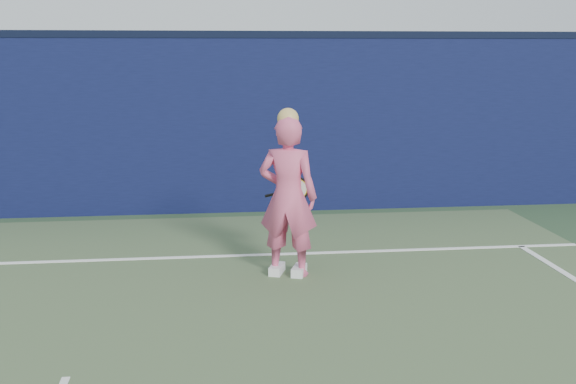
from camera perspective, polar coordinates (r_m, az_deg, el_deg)
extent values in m
cube|color=#0B1034|center=(10.61, -12.29, 5.04)|extent=(24.00, 0.40, 2.50)
cube|color=black|center=(10.56, -12.59, 12.07)|extent=(24.00, 0.42, 0.10)
imported|color=#DB557D|center=(7.46, 0.00, -0.39)|extent=(0.71, 0.58, 1.68)
sphere|color=tan|center=(7.35, 0.00, 5.81)|extent=(0.22, 0.22, 0.22)
cube|color=white|center=(7.64, 0.88, -6.24)|extent=(0.20, 0.30, 0.10)
cube|color=white|center=(7.69, -0.88, -6.13)|extent=(0.20, 0.30, 0.10)
torus|color=black|center=(7.88, 0.73, 0.24)|extent=(0.27, 0.07, 0.27)
torus|color=gold|center=(7.88, 0.73, 0.24)|extent=(0.22, 0.05, 0.22)
cylinder|color=beige|center=(7.88, 0.73, 0.24)|extent=(0.22, 0.04, 0.22)
cylinder|color=black|center=(7.95, -0.67, -0.05)|extent=(0.25, 0.09, 0.09)
cylinder|color=black|center=(7.99, -1.45, -0.25)|extent=(0.12, 0.06, 0.06)
cube|color=white|center=(8.40, -13.53, -5.21)|extent=(11.00, 0.08, 0.01)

